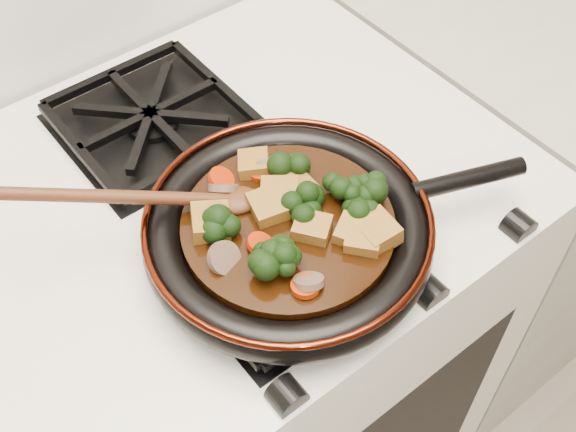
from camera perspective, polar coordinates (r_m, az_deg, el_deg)
stove at (r=1.28m, az=-4.37°, el=-11.24°), size 0.76×0.60×0.90m
burner_grate_front at (r=0.82m, az=-0.63°, el=-2.89°), size 0.23×0.23×0.03m
burner_grate_back at (r=0.99m, az=-10.74°, el=7.52°), size 0.23×0.23×0.03m
skillet at (r=0.80m, az=0.15°, el=-1.13°), size 0.44×0.33×0.05m
braising_sauce at (r=0.80m, az=0.00°, el=-0.95°), size 0.24×0.24×0.02m
tofu_cube_0 at (r=0.78m, az=1.92°, el=-1.00°), size 0.05×0.05×0.02m
tofu_cube_1 at (r=0.78m, az=7.09°, el=-1.21°), size 0.04×0.05×0.03m
tofu_cube_2 at (r=0.80m, az=-1.49°, el=0.75°), size 0.05×0.05×0.03m
tofu_cube_3 at (r=0.78m, az=5.23°, el=-1.34°), size 0.05×0.05×0.03m
tofu_cube_4 at (r=0.81m, az=0.77°, el=1.76°), size 0.04×0.05×0.02m
tofu_cube_5 at (r=0.78m, az=-6.13°, el=-0.53°), size 0.06×0.06×0.03m
tofu_cube_6 at (r=0.84m, az=-2.72°, el=4.10°), size 0.05×0.05×0.02m
tofu_cube_7 at (r=0.77m, az=5.97°, el=-1.80°), size 0.05×0.05×0.02m
tofu_cube_8 at (r=0.81m, az=0.65°, el=2.12°), size 0.04×0.04×0.02m
tofu_cube_9 at (r=0.81m, az=-0.65°, el=1.58°), size 0.06×0.06×0.03m
broccoli_floret_0 at (r=0.78m, az=-5.40°, el=-0.66°), size 0.08×0.08×0.07m
broccoli_floret_1 at (r=0.79m, az=1.63°, el=0.57°), size 0.08×0.08×0.07m
broccoli_floret_2 at (r=0.75m, az=-1.54°, el=-3.35°), size 0.08×0.08×0.07m
broccoli_floret_3 at (r=0.80m, az=5.76°, el=0.88°), size 0.08×0.08×0.07m
broccoli_floret_4 at (r=0.81m, az=4.71°, el=2.37°), size 0.07×0.07×0.06m
broccoli_floret_5 at (r=0.81m, az=6.15°, el=1.85°), size 0.09×0.09×0.06m
broccoli_floret_6 at (r=0.83m, az=-0.09°, el=3.72°), size 0.09×0.08×0.06m
broccoli_floret_7 at (r=0.75m, az=-0.21°, el=-3.47°), size 0.07×0.07×0.07m
broccoli_floret_8 at (r=0.75m, az=-1.01°, el=-3.33°), size 0.06×0.07×0.06m
carrot_coin_0 at (r=0.84m, az=-2.19°, el=3.55°), size 0.03×0.03×0.01m
carrot_coin_1 at (r=0.83m, az=-5.30°, el=2.96°), size 0.03×0.03×0.03m
carrot_coin_2 at (r=0.74m, az=1.36°, el=-5.57°), size 0.03×0.03×0.01m
carrot_coin_3 at (r=0.77m, az=-2.23°, el=-2.22°), size 0.03×0.03×0.02m
mushroom_slice_0 at (r=0.74m, az=1.65°, el=-5.19°), size 0.04×0.04×0.02m
mushroom_slice_1 at (r=0.76m, az=-5.06°, el=-3.33°), size 0.04×0.04×0.03m
mushroom_slice_2 at (r=0.82m, az=-5.12°, el=2.24°), size 0.05×0.05×0.03m
mushroom_slice_3 at (r=0.84m, az=-1.83°, el=4.12°), size 0.04×0.03×0.03m
wooden_spoon at (r=0.80m, az=-9.57°, el=1.40°), size 0.16×0.10×0.26m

